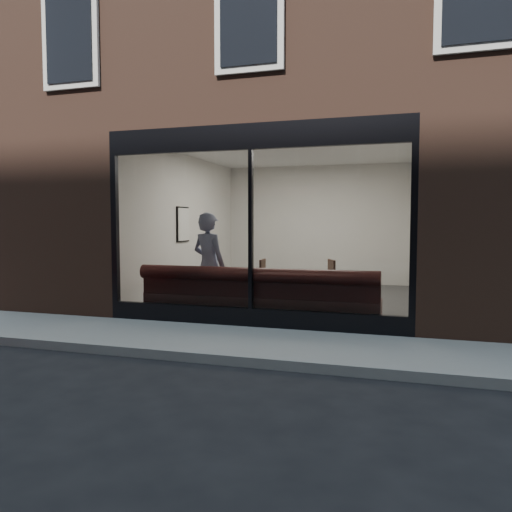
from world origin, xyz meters
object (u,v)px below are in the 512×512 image
(person, at_px, (209,265))
(cafe_table_left, at_px, (225,272))
(banquette, at_px, (258,309))
(cafe_table_right, at_px, (301,273))
(cafe_chair_left, at_px, (253,295))
(cafe_chair_right, at_px, (321,297))

(person, bearing_deg, cafe_table_left, -80.67)
(banquette, relative_size, cafe_table_right, 6.58)
(person, bearing_deg, banquette, -171.34)
(banquette, distance_m, cafe_table_right, 1.26)
(cafe_chair_left, height_order, cafe_chair_right, cafe_chair_right)
(cafe_table_left, height_order, cafe_chair_right, cafe_table_left)
(cafe_table_left, relative_size, cafe_table_right, 0.99)
(person, relative_size, cafe_table_right, 3.02)
(cafe_chair_right, bearing_deg, cafe_table_right, 38.88)
(banquette, bearing_deg, cafe_chair_left, 110.83)
(cafe_table_left, distance_m, cafe_table_right, 1.40)
(person, distance_m, cafe_chair_right, 2.34)
(cafe_chair_left, distance_m, cafe_chair_right, 1.33)
(banquette, xyz_separation_m, person, (-0.96, 0.19, 0.69))
(person, relative_size, cafe_chair_left, 4.43)
(cafe_chair_right, bearing_deg, cafe_table_left, 4.24)
(cafe_table_right, bearing_deg, cafe_table_left, -167.80)
(cafe_table_right, xyz_separation_m, cafe_chair_right, (0.29, 0.54, -0.50))
(banquette, height_order, person, person)
(banquette, bearing_deg, person, 168.99)
(cafe_table_left, relative_size, cafe_chair_left, 1.46)
(banquette, relative_size, cafe_chair_right, 8.51)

